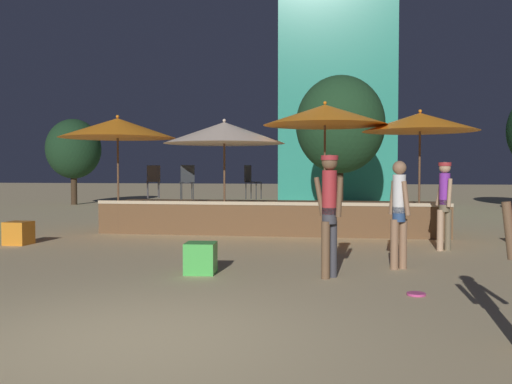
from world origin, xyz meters
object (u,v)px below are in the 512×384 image
patio_umbrella_2 (224,133)px  bistro_chair_0 (251,179)px  patio_umbrella_1 (325,115)px  frisbee_disc (416,294)px  cube_seat_0 (201,258)px  person_1 (444,200)px  patio_umbrella_0 (118,128)px  bistro_chair_2 (153,178)px  background_tree_2 (340,125)px  cube_seat_2 (19,233)px  bistro_chair_1 (187,179)px  background_tree_3 (74,149)px  patio_umbrella_3 (420,122)px  person_0 (329,207)px  person_4 (399,210)px

patio_umbrella_2 → bistro_chair_0: (0.46, 1.19, -1.14)m
patio_umbrella_1 → frisbee_disc: size_ratio=13.30×
cube_seat_0 → person_1: bearing=37.3°
patio_umbrella_0 → cube_seat_0: 6.57m
bistro_chair_2 → background_tree_2: background_tree_2 is taller
patio_umbrella_2 → cube_seat_2: size_ratio=5.81×
person_1 → background_tree_2: background_tree_2 is taller
bistro_chair_0 → bistro_chair_1: (-1.60, -0.48, 0.00)m
cube_seat_2 → background_tree_2: size_ratio=0.10×
background_tree_3 → patio_umbrella_3: bearing=-38.3°
cube_seat_2 → frisbee_disc: cube_seat_2 is taller
bistro_chair_1 → person_0: bearing=101.0°
frisbee_disc → background_tree_2: bearing=93.9°
cube_seat_2 → cube_seat_0: bearing=-30.1°
patio_umbrella_2 → patio_umbrella_3: size_ratio=0.99×
person_4 → background_tree_2: background_tree_2 is taller
person_4 → person_0: bearing=-172.1°
cube_seat_0 → bistro_chair_0: bistro_chair_0 is taller
cube_seat_2 → bistro_chair_1: (2.93, 3.06, 1.14)m
bistro_chair_2 → background_tree_3: background_tree_3 is taller
patio_umbrella_3 → person_4: size_ratio=1.71×
patio_umbrella_1 → bistro_chair_0: (-2.01, 1.63, -1.50)m
person_4 → background_tree_3: 20.40m
person_0 → frisbee_disc: person_0 is taller
patio_umbrella_2 → background_tree_2: background_tree_2 is taller
patio_umbrella_3 → cube_seat_2: size_ratio=5.89×
person_4 → frisbee_disc: 2.19m
patio_umbrella_1 → frisbee_disc: (1.37, -5.77, -2.87)m
patio_umbrella_2 → cube_seat_0: patio_umbrella_2 is taller
bistro_chair_2 → background_tree_3: 12.30m
patio_umbrella_0 → person_4: (6.52, -4.18, -1.70)m
patio_umbrella_3 → frisbee_disc: (-0.82, -6.17, -2.71)m
cube_seat_0 → background_tree_3: size_ratio=0.13×
cube_seat_0 → person_0: 2.16m
patio_umbrella_1 → person_0: bearing=-87.3°
person_1 → bistro_chair_0: 5.43m
patio_umbrella_0 → frisbee_disc: (6.56, -6.15, -2.65)m
person_0 → person_1: size_ratio=1.04×
bistro_chair_0 → bistro_chair_1: size_ratio=1.00×
background_tree_2 → cube_seat_0: bearing=-98.1°
person_1 → bistro_chair_1: (-6.04, 2.62, 0.37)m
patio_umbrella_0 → patio_umbrella_1: size_ratio=0.94×
background_tree_2 → patio_umbrella_1: bearing=-91.7°
patio_umbrella_0 → background_tree_3: size_ratio=0.75×
person_4 → person_1: bearing=32.0°
patio_umbrella_2 → background_tree_2: 9.89m
person_4 → bistro_chair_0: bearing=89.0°
patio_umbrella_2 → bistro_chair_2: patio_umbrella_2 is taller
patio_umbrella_1 → person_0: 5.09m
patio_umbrella_1 → cube_seat_2: size_ratio=6.24×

